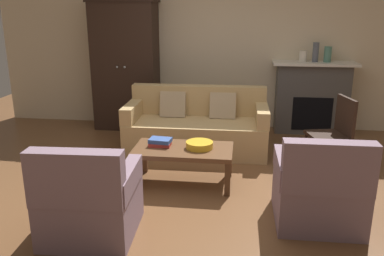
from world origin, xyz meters
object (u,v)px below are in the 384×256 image
(couch, at_px, (197,128))
(mantel_vase_slate, at_px, (316,52))
(fruit_bowl, at_px, (199,145))
(book_stack, at_px, (160,142))
(armchair_near_right, at_px, (319,191))
(fireplace, at_px, (311,97))
(side_chair_wooden, at_px, (335,129))
(armchair_near_left, at_px, (89,203))
(mantel_vase_jade, at_px, (328,54))
(coffee_table, at_px, (183,153))
(mantel_vase_cream, at_px, (303,56))
(armoire, at_px, (126,65))

(couch, height_order, mantel_vase_slate, mantel_vase_slate)
(fruit_bowl, height_order, book_stack, book_stack)
(armchair_near_right, bearing_deg, couch, 125.88)
(fireplace, height_order, side_chair_wooden, fireplace)
(armchair_near_left, xyz_separation_m, side_chair_wooden, (2.40, 1.84, 0.20))
(armchair_near_left, bearing_deg, armchair_near_right, 13.29)
(book_stack, distance_m, mantel_vase_jade, 3.13)
(coffee_table, height_order, armchair_near_right, armchair_near_right)
(fruit_bowl, distance_m, mantel_vase_cream, 2.65)
(fruit_bowl, height_order, mantel_vase_jade, mantel_vase_jade)
(book_stack, height_order, armchair_near_right, armchair_near_right)
(mantel_vase_slate, distance_m, side_chair_wooden, 1.71)
(book_stack, bearing_deg, mantel_vase_jade, 44.56)
(mantel_vase_jade, height_order, armchair_near_left, mantel_vase_jade)
(armchair_near_left, bearing_deg, armoire, 100.26)
(mantel_vase_slate, bearing_deg, coffee_table, -128.22)
(armchair_near_right, bearing_deg, book_stack, 154.76)
(mantel_vase_slate, bearing_deg, armoire, -178.83)
(mantel_vase_cream, bearing_deg, couch, -145.32)
(couch, relative_size, coffee_table, 1.76)
(fireplace, relative_size, couch, 0.65)
(mantel_vase_cream, xyz_separation_m, mantel_vase_jade, (0.36, 0.00, 0.03))
(mantel_vase_slate, bearing_deg, armchair_near_right, -96.93)
(couch, distance_m, fruit_bowl, 1.13)
(armoire, bearing_deg, couch, -38.01)
(mantel_vase_jade, xyz_separation_m, armchair_near_right, (-0.53, -2.89, -0.92))
(armoire, bearing_deg, fruit_bowl, -55.85)
(armchair_near_left, height_order, armchair_near_right, same)
(armoire, height_order, fruit_bowl, armoire)
(fruit_bowl, xyz_separation_m, mantel_vase_cream, (1.35, 2.15, 0.75))
(mantel_vase_cream, bearing_deg, book_stack, -130.24)
(book_stack, xyz_separation_m, mantel_vase_jade, (2.16, 2.13, 0.78))
(side_chair_wooden, bearing_deg, book_stack, -163.59)
(coffee_table, xyz_separation_m, armchair_near_left, (-0.64, -1.19, -0.05))
(armoire, relative_size, couch, 1.06)
(armchair_near_right, relative_size, side_chair_wooden, 0.98)
(armoire, xyz_separation_m, book_stack, (0.97, -2.07, -0.57))
(coffee_table, distance_m, armchair_near_right, 1.54)
(armoire, distance_m, mantel_vase_jade, 3.14)
(couch, distance_m, coffee_table, 1.13)
(armoire, bearing_deg, armchair_near_right, -47.49)
(fireplace, relative_size, side_chair_wooden, 1.40)
(couch, xyz_separation_m, armchair_near_left, (-0.66, -2.32, -0.00))
(mantel_vase_cream, relative_size, mantel_vase_slate, 0.57)
(mantel_vase_cream, distance_m, armchair_near_left, 4.10)
(coffee_table, height_order, fruit_bowl, fruit_bowl)
(mantel_vase_cream, relative_size, armchair_near_left, 0.19)
(couch, relative_size, fruit_bowl, 6.39)
(fireplace, xyz_separation_m, armchair_near_right, (-0.35, -2.91, -0.25))
(armchair_near_left, bearing_deg, mantel_vase_slate, 55.08)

